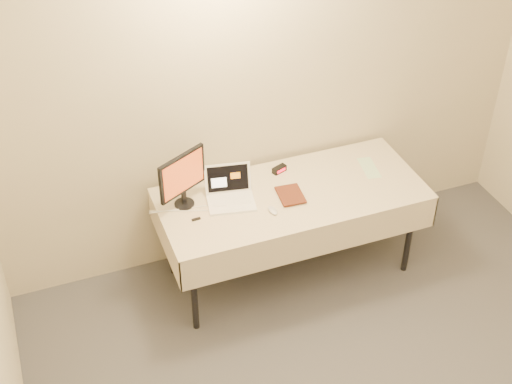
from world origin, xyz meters
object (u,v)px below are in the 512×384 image
object	(u,v)px
table	(292,200)
book	(279,185)
laptop	(230,193)
monitor	(182,176)

from	to	relation	value
table	book	xyz separation A→B (m)	(-0.11, -0.03, 0.17)
laptop	monitor	distance (m)	0.36
book	monitor	bearing A→B (deg)	170.28
monitor	book	xyz separation A→B (m)	(0.63, -0.17, -0.12)
monitor	table	bearing A→B (deg)	-38.76
book	laptop	bearing A→B (deg)	164.87
table	laptop	world-z (taller)	laptop
table	monitor	size ratio (longest dim) A/B	4.62
table	book	distance (m)	0.21
laptop	monitor	bearing A→B (deg)	-178.58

